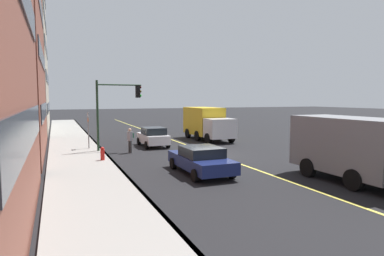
% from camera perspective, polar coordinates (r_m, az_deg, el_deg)
% --- Properties ---
extents(ground, '(200.00, 200.00, 0.00)m').
position_cam_1_polar(ground, '(22.75, 3.67, -4.54)').
color(ground, black).
extents(sidewalk_slab, '(80.00, 3.63, 0.15)m').
position_cam_1_polar(sidewalk_slab, '(20.53, -18.38, -5.64)').
color(sidewalk_slab, gray).
rests_on(sidewalk_slab, ground).
extents(curb_edge, '(80.00, 0.16, 0.15)m').
position_cam_1_polar(curb_edge, '(20.72, -13.56, -5.42)').
color(curb_edge, slate).
rests_on(curb_edge, ground).
extents(lane_stripe_center, '(80.00, 0.16, 0.01)m').
position_cam_1_polar(lane_stripe_center, '(22.75, 3.67, -4.53)').
color(lane_stripe_center, '#D8CC4C').
rests_on(lane_stripe_center, ground).
extents(car_navy, '(4.66, 2.11, 1.38)m').
position_cam_1_polar(car_navy, '(17.00, 1.52, -5.40)').
color(car_navy, navy).
rests_on(car_navy, ground).
extents(car_white, '(3.82, 1.89, 1.53)m').
position_cam_1_polar(car_white, '(26.54, -6.64, -1.47)').
color(car_white, silver).
rests_on(car_white, ground).
extents(truck_gray, '(7.68, 2.53, 2.94)m').
position_cam_1_polar(truck_gray, '(16.42, 27.28, -3.33)').
color(truck_gray, silver).
rests_on(truck_gray, ground).
extents(truck_yellow, '(6.61, 2.49, 2.94)m').
position_cam_1_polar(truck_yellow, '(30.64, 2.52, 0.90)').
color(truck_yellow, silver).
rests_on(truck_yellow, ground).
extents(pedestrian_with_backpack, '(0.45, 0.43, 1.73)m').
position_cam_1_polar(pedestrian_with_backpack, '(23.64, -10.48, -1.76)').
color(pedestrian_with_backpack, '#383838').
rests_on(pedestrian_with_backpack, ground).
extents(traffic_light_mast, '(0.28, 3.20, 5.04)m').
position_cam_1_polar(traffic_light_mast, '(24.17, -12.89, 4.11)').
color(traffic_light_mast, '#1E3823').
rests_on(traffic_light_mast, ground).
extents(street_sign_post, '(0.60, 0.08, 2.80)m').
position_cam_1_polar(street_sign_post, '(25.48, -17.25, 0.01)').
color(street_sign_post, slate).
rests_on(street_sign_post, ground).
extents(fire_hydrant, '(0.24, 0.24, 0.94)m').
position_cam_1_polar(fire_hydrant, '(20.54, -15.00, -4.44)').
color(fire_hydrant, red).
rests_on(fire_hydrant, ground).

